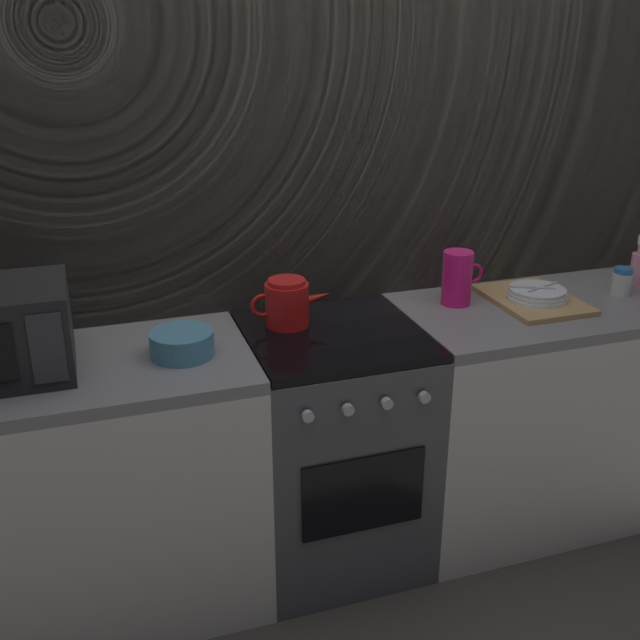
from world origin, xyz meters
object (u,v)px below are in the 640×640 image
Objects in this scene: stove_unit at (333,447)px; mixing_bowl at (182,343)px; spray_bottle at (639,266)px; kettle at (287,303)px; dish_pile at (535,297)px; spice_jar at (622,281)px; pitcher at (457,278)px.

stove_unit is 0.71m from mixing_bowl.
spray_bottle is at bearing 3.40° from stove_unit.
kettle is (-0.13, 0.11, 0.53)m from stove_unit.
kettle is at bearing 174.97° from dish_pile.
mixing_bowl is 0.99× the size of spray_bottle.
spice_jar is 0.52× the size of spray_bottle.
kettle is 1.42× the size of mixing_bowl.
mixing_bowl is at bearing -176.72° from spray_bottle.
spice_jar is at bearing -9.31° from pitcher.
kettle reaches higher than dish_pile.
spice_jar reaches higher than mixing_bowl.
kettle is at bearing 178.66° from spray_bottle.
pitcher is at bearing 12.78° from stove_unit.
pitcher is at bearing 177.00° from spray_bottle.
pitcher is 0.50× the size of dish_pile.
kettle is 1.43m from spray_bottle.
pitcher is 0.99× the size of spray_bottle.
spray_bottle reaches higher than stove_unit.
pitcher reaches higher than kettle.
stove_unit is at bearing -177.93° from dish_pile.
stove_unit is at bearing 2.96° from mixing_bowl.
pitcher is at bearing 0.65° from kettle.
kettle reaches higher than stove_unit.
mixing_bowl is at bearing -172.03° from pitcher.
stove_unit is 1.27m from spice_jar.
mixing_bowl is 1.68m from spice_jar.
mixing_bowl is (-0.38, -0.14, -0.04)m from kettle.
pitcher is (1.03, 0.14, 0.06)m from mixing_bowl.
spray_bottle is at bearing 3.28° from mixing_bowl.
spice_jar is 0.15m from spray_bottle.
kettle is at bearing -179.35° from pitcher.
kettle is 1.40× the size of spray_bottle.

